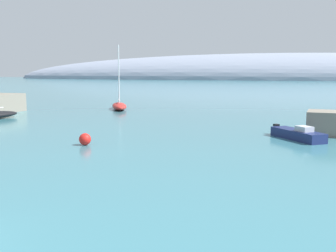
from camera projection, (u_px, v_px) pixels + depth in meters
distant_ridge at (275, 80)px, 255.00m from camera, size 366.60×67.68×32.80m
sailboat_red_near_shore at (119, 106)px, 56.33m from camera, size 5.03×7.34×8.84m
motorboat_navy_alongside_breakwater at (298, 134)px, 31.62m from camera, size 4.22×4.90×1.13m
mooring_buoy_red at (85, 139)px, 29.14m from camera, size 0.87×0.87×0.87m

